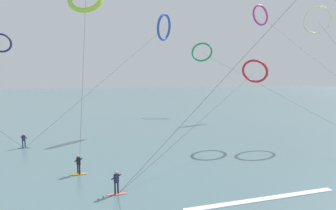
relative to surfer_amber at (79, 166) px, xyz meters
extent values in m
cube|color=slate|center=(8.95, 88.67, -0.78)|extent=(400.00, 200.00, 0.08)
ellipsoid|color=orange|center=(0.00, -0.01, -0.71)|extent=(1.40, 0.40, 0.06)
cylinder|color=black|center=(0.08, -0.13, -0.28)|extent=(0.12, 0.12, 0.80)
cylinder|color=black|center=(-0.08, 0.11, -0.28)|extent=(0.12, 0.12, 0.80)
cube|color=black|center=(0.00, -0.01, 0.43)|extent=(0.34, 0.38, 0.62)
sphere|color=tan|center=(0.00, -0.01, 0.85)|extent=(0.22, 0.22, 0.22)
cylinder|color=black|center=(0.12, -0.07, 0.48)|extent=(0.47, 0.35, 0.39)
cylinder|color=black|center=(-0.12, 0.29, 0.48)|extent=(0.47, 0.35, 0.39)
ellipsoid|color=#EA7260|center=(2.70, -4.78, -0.71)|extent=(1.40, 0.40, 0.06)
cylinder|color=#191E38|center=(2.59, -4.87, -0.28)|extent=(0.12, 0.12, 0.80)
cylinder|color=#191E38|center=(2.81, -4.69, -0.28)|extent=(0.12, 0.12, 0.80)
cube|color=#191E38|center=(2.70, -4.78, 0.43)|extent=(0.37, 0.36, 0.62)
sphere|color=tan|center=(2.70, -4.78, 0.85)|extent=(0.22, 0.22, 0.22)
cylinder|color=#191E38|center=(2.53, -4.80, 0.48)|extent=(0.39, 0.44, 0.39)
cylinder|color=#191E38|center=(2.87, -4.52, 0.48)|extent=(0.39, 0.44, 0.39)
ellipsoid|color=teal|center=(-6.46, 10.57, -0.71)|extent=(1.40, 0.40, 0.06)
cylinder|color=#191E38|center=(-6.36, 10.67, -0.28)|extent=(0.12, 0.12, 0.80)
cylinder|color=#191E38|center=(-6.56, 10.47, -0.28)|extent=(0.12, 0.12, 0.80)
cube|color=#191E38|center=(-6.46, 10.57, 0.43)|extent=(0.37, 0.37, 0.62)
sphere|color=tan|center=(-6.46, 10.57, 0.85)|extent=(0.22, 0.22, 0.22)
cylinder|color=#191E38|center=(-6.31, 10.85, 0.48)|extent=(0.42, 0.41, 0.39)
cylinder|color=#191E38|center=(-6.61, 10.54, 0.48)|extent=(0.42, 0.41, 0.39)
torus|color=navy|center=(-16.97, 42.40, 14.79)|extent=(4.27, 1.96, 4.09)
cylinder|color=#3F3F3F|center=(9.62, -6.51, 7.02)|extent=(13.87, 3.50, 15.70)
torus|color=#2647B7|center=(12.62, 18.32, 15.34)|extent=(3.65, 3.83, 4.25)
cylinder|color=#3F3F3F|center=(3.08, 14.45, 7.16)|extent=(19.10, 7.77, 15.98)
torus|color=red|center=(20.99, 5.96, 8.19)|extent=(3.48, 3.70, 2.99)
cylinder|color=#3F3F3F|center=(11.84, 0.59, 3.61)|extent=(18.31, 10.76, 8.88)
torus|color=#CC288E|center=(36.99, 27.74, 20.86)|extent=(4.68, 1.93, 4.60)
cylinder|color=#3F3F3F|center=(36.04, 11.04, 9.92)|extent=(1.91, 33.41, 21.51)
torus|color=#199351|center=(25.93, 33.64, 13.24)|extent=(5.30, 4.43, 4.63)
cylinder|color=#3F3F3F|center=(26.35, 11.40, 6.11)|extent=(0.86, 44.50, 13.88)
torus|color=silver|center=(32.18, 7.72, 15.43)|extent=(3.95, 2.96, 3.72)
cylinder|color=#3F3F3F|center=(0.48, 2.45, 7.00)|extent=(0.98, 4.95, 15.65)
cube|color=white|center=(12.10, -8.34, -0.76)|extent=(11.34, 0.59, 0.12)
camera|label=1|loc=(1.17, -22.68, 7.42)|focal=28.02mm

